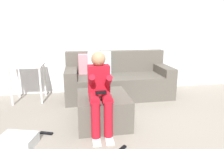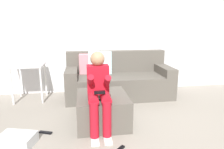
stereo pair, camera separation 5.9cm
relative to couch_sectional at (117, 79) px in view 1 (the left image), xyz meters
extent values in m
plane|color=gray|center=(0.21, -1.82, -0.35)|extent=(8.01, 8.01, 0.00)
cube|color=silver|center=(0.21, 0.44, 1.01)|extent=(6.16, 0.10, 2.70)
cube|color=#59544C|center=(0.02, -0.07, -0.12)|extent=(2.13, 0.91, 0.46)
cube|color=#59544C|center=(0.02, 0.28, 0.34)|extent=(2.13, 0.22, 0.46)
cube|color=#59544C|center=(-0.93, -0.07, 0.20)|extent=(0.23, 0.91, 0.16)
cube|color=#59544C|center=(0.97, -0.07, 0.20)|extent=(0.23, 0.91, 0.16)
cube|color=pink|center=(-0.57, 0.11, 0.32)|extent=(0.43, 0.16, 0.43)
cube|color=silver|center=(-0.35, 0.09, 0.35)|extent=(0.48, 0.22, 0.48)
cube|color=#59544C|center=(-0.44, -1.18, -0.13)|extent=(0.74, 0.81, 0.44)
cube|color=red|center=(-0.51, -1.28, 0.36)|extent=(0.30, 0.18, 0.40)
sphere|color=tan|center=(-0.51, -1.28, 0.65)|extent=(0.20, 0.20, 0.20)
cylinder|color=red|center=(-0.59, -1.45, 0.16)|extent=(0.14, 0.34, 0.14)
cylinder|color=red|center=(-0.59, -1.62, -0.08)|extent=(0.12, 0.12, 0.48)
cube|color=white|center=(-0.59, -1.68, -0.33)|extent=(0.10, 0.22, 0.03)
cylinder|color=red|center=(-0.62, -1.39, 0.37)|extent=(0.08, 0.31, 0.25)
cylinder|color=red|center=(-0.43, -1.45, 0.16)|extent=(0.14, 0.34, 0.14)
cylinder|color=red|center=(-0.43, -1.62, -0.08)|extent=(0.12, 0.12, 0.48)
cube|color=white|center=(-0.43, -1.68, -0.33)|extent=(0.10, 0.22, 0.03)
cylinder|color=red|center=(-0.40, -1.42, 0.35)|extent=(0.08, 0.36, 0.29)
cube|color=black|center=(-0.51, -1.54, 0.26)|extent=(0.14, 0.06, 0.03)
cube|color=silver|center=(-1.55, -1.61, -0.28)|extent=(0.49, 0.39, 0.14)
cube|color=white|center=(-1.76, 0.00, 0.36)|extent=(0.58, 0.52, 0.03)
cylinder|color=white|center=(-2.02, -0.23, 0.00)|extent=(0.04, 0.04, 0.69)
cylinder|color=white|center=(-1.49, -0.23, 0.00)|extent=(0.04, 0.04, 0.69)
cylinder|color=white|center=(-2.02, 0.23, 0.00)|extent=(0.04, 0.04, 0.69)
cylinder|color=white|center=(-1.49, 0.23, 0.00)|extent=(0.04, 0.04, 0.69)
cube|color=black|center=(-0.32, -1.91, -0.33)|extent=(0.15, 0.15, 0.02)
cube|color=black|center=(-1.25, -1.38, -0.33)|extent=(0.19, 0.10, 0.02)
cube|color=black|center=(-1.48, -1.52, -0.33)|extent=(0.19, 0.09, 0.02)
camera|label=1|loc=(-0.77, -3.91, 1.08)|focal=31.53mm
camera|label=2|loc=(-0.71, -3.92, 1.08)|focal=31.53mm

